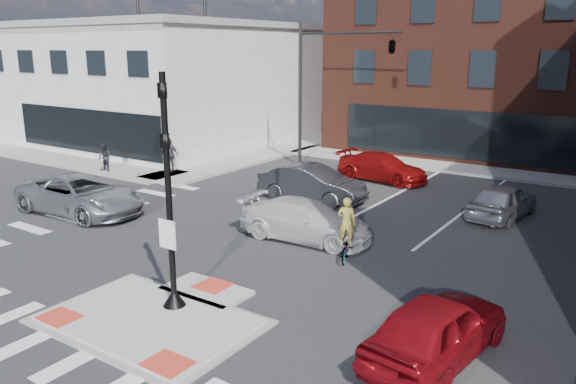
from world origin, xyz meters
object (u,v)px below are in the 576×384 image
Objects in this scene: bg_car_red at (382,167)px; bg_car_silver at (503,201)px; white_pickup at (306,220)px; pedestrian_b at (169,155)px; silver_suv at (81,195)px; red_sedan at (437,328)px; pedestrian_a at (105,157)px; cyclist at (346,238)px; bg_car_dark at (312,183)px.

bg_car_silver is at bearing -108.81° from bg_car_red.
white_pickup is 12.89m from pedestrian_b.
silver_suv reaches higher than red_sedan.
bg_car_silver is (-1.48, 11.72, -0.03)m from red_sedan.
silver_suv is 3.76× the size of pedestrian_a.
red_sedan is at bearing -21.73° from pedestrian_a.
white_pickup is 2.27m from cyclist.
bg_car_dark reaches higher than bg_car_silver.
cyclist is at bearing -140.85° from bg_car_dark.
bg_car_dark reaches higher than silver_suv.
bg_car_silver is 7.54m from bg_car_red.
pedestrian_b reaches higher than white_pickup.
silver_suv is 9.77m from bg_car_dark.
bg_car_dark is at bearing -46.85° from silver_suv.
pedestrian_b is at bearing 63.62° from white_pickup.
white_pickup is 15.04m from pedestrian_a.
bg_car_red is (7.73, 12.38, -0.09)m from silver_suv.
white_pickup is 10.07m from bg_car_red.
pedestrian_a reaches higher than bg_car_dark.
bg_car_dark is at bearing 25.79° from white_pickup.
red_sedan is 2.10× the size of cyclist.
bg_car_red is at bearing 26.98° from pedestrian_a.
red_sedan is 13.33m from bg_car_dark.
red_sedan reaches higher than white_pickup.
bg_car_red is at bearing -34.67° from silver_suv.
cyclist reaches higher than white_pickup.
bg_car_red is 14.82m from pedestrian_a.
pedestrian_b reaches higher than silver_suv.
bg_car_silver reaches higher than bg_car_red.
bg_car_silver is 17.08m from pedestrian_b.
silver_suv is at bearing 38.44° from bg_car_silver.
white_pickup is 3.20× the size of pedestrian_a.
pedestrian_b is at bearing -20.96° from red_sedan.
bg_car_red is at bearing -19.70° from bg_car_silver.
pedestrian_b is (-13.97, 5.88, 0.36)m from cyclist.
pedestrian_a is 3.50m from pedestrian_b.
pedestrian_a reaches higher than white_pickup.
bg_car_silver is at bearing -132.70° from cyclist.
bg_car_red is at bearing -11.20° from bg_car_dark.
silver_suv is at bearing -1.76° from red_sedan.
bg_car_red is (-1.64, 9.94, -0.01)m from white_pickup.
red_sedan is 6.19m from cyclist.
silver_suv is 7.85m from pedestrian_b.
pedestrian_a reaches higher than silver_suv.
red_sedan is 21.07m from pedestrian_b.
pedestrian_a reaches higher than bg_car_silver.
red_sedan is 22.84m from pedestrian_a.
pedestrian_a is at bearing 125.26° from bg_car_red.
pedestrian_a is (-5.36, 5.44, 0.12)m from silver_suv.
bg_car_dark is 7.17m from cyclist.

